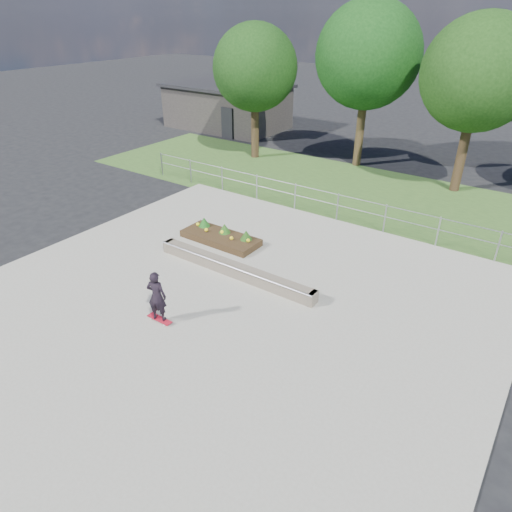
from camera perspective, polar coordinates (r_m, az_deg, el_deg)
The scene contains 11 objects.
ground at distance 13.49m, azimuth -4.40°, elevation -6.37°, with size 120.00×120.00×0.00m, color black.
grass_verge at distance 22.08m, azimuth 14.06°, elevation 7.34°, with size 30.00×8.00×0.02m, color #305120.
concrete_slab at distance 13.47m, azimuth -4.41°, elevation -6.27°, with size 15.00×15.00×0.06m, color gray.
fence at distance 18.78m, azimuth 10.19°, elevation 6.47°, with size 20.06×0.06×1.20m.
building at distance 34.41m, azimuth -3.63°, elevation 18.22°, with size 8.40×5.40×3.00m.
tree_far_left at distance 26.40m, azimuth -0.13°, elevation 22.43°, with size 4.55×4.55×7.15m.
tree_mid_left at distance 25.41m, azimuth 13.84°, elevation 23.15°, with size 5.25×5.25×8.25m.
tree_mid_right at distance 22.92m, azimuth 26.14°, elevation 19.75°, with size 4.90×4.90×7.70m.
grind_ledge at distance 14.79m, azimuth -2.80°, elevation -1.67°, with size 6.00×0.44×0.43m.
planter_bed at distance 17.02m, azimuth -4.36°, elevation 2.50°, with size 3.00×1.20×0.61m.
skateboarder at distance 12.62m, azimuth -12.30°, elevation -4.96°, with size 0.80×0.52×1.58m.
Camera 1 is at (7.20, -8.39, 7.73)m, focal length 32.00 mm.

